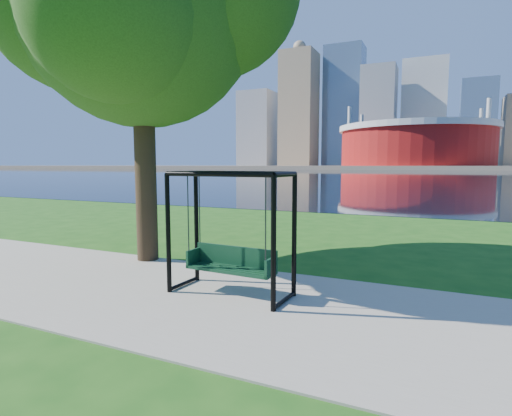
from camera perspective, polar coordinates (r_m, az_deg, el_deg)
The scene contains 8 objects.
ground at distance 6.86m, azimuth 1.27°, elevation -12.62°, with size 900.00×900.00×0.00m, color #1E5114.
path at distance 6.43m, azimuth -0.54°, elevation -13.80°, with size 120.00×4.00×0.03m, color #9E937F.
river at distance 108.02m, azimuth 23.27°, elevation 4.45°, with size 900.00×180.00×0.02m, color black.
far_bank at distance 311.98m, azimuth 24.20°, elevation 5.35°, with size 900.00×228.00×2.00m, color #937F60.
stadium at distance 241.60m, azimuth 21.80°, elevation 8.53°, with size 83.00×83.00×32.00m.
skyline at distance 327.18m, azimuth 23.73°, elevation 11.51°, with size 392.00×66.00×96.50m.
swing at distance 6.74m, azimuth -3.58°, elevation -4.03°, with size 2.10×1.00×2.11m.
park_tree at distance 10.20m, azimuth -16.19°, elevation 26.62°, with size 6.74×6.09×8.37m.
Camera 1 is at (2.57, -5.97, 2.20)m, focal length 28.00 mm.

